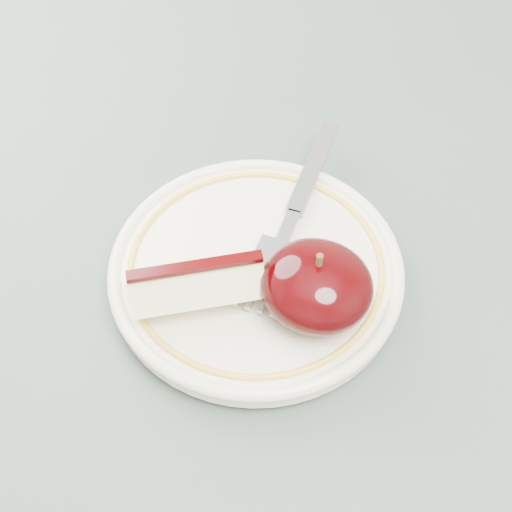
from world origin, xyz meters
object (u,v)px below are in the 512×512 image
at_px(plate, 256,269).
at_px(apple_half, 317,286).
at_px(table, 197,389).
at_px(fork, 294,214).

relative_size(plate, apple_half, 2.79).
distance_m(plate, apple_half, 0.05).
relative_size(table, plate, 4.82).
distance_m(apple_half, fork, 0.07).
xyz_separation_m(plate, apple_half, (0.04, -0.01, 0.02)).
bearing_deg(fork, table, 155.70).
xyz_separation_m(table, fork, (0.03, 0.09, 0.11)).
xyz_separation_m(plate, fork, (0.01, 0.05, 0.01)).
bearing_deg(plate, apple_half, -16.66).
height_order(plate, apple_half, apple_half).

